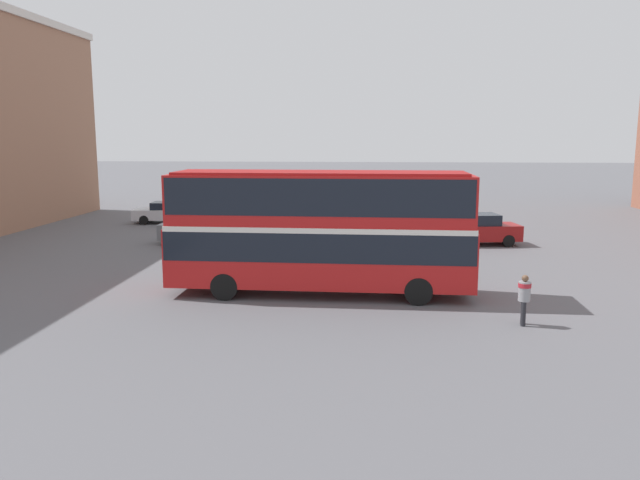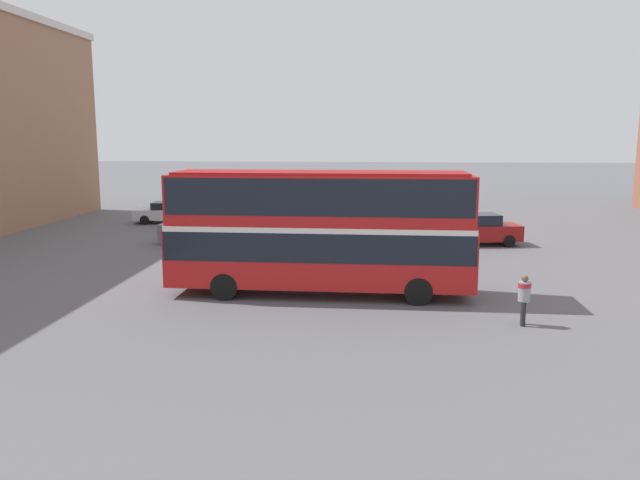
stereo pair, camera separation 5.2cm
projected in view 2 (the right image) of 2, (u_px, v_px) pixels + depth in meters
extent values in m
plane|color=#5B5B60|center=(371.00, 290.00, 24.24)|extent=(240.00, 240.00, 0.00)
cube|color=red|center=(320.00, 255.00, 23.35)|extent=(11.34, 2.78, 2.15)
cube|color=red|center=(320.00, 201.00, 23.01)|extent=(11.17, 2.70, 1.95)
cube|color=black|center=(320.00, 243.00, 23.27)|extent=(11.22, 2.81, 1.06)
cube|color=black|center=(320.00, 194.00, 22.97)|extent=(11.00, 2.73, 1.33)
cube|color=silver|center=(320.00, 226.00, 23.16)|extent=(11.22, 2.80, 0.20)
cube|color=maroon|center=(320.00, 173.00, 22.84)|extent=(10.65, 2.51, 0.10)
cylinder|color=black|center=(415.00, 277.00, 24.29)|extent=(1.01, 0.32, 1.00)
cylinder|color=black|center=(418.00, 291.00, 22.03)|extent=(1.01, 0.32, 1.00)
cylinder|color=black|center=(239.00, 273.00, 24.97)|extent=(1.01, 0.32, 1.00)
cylinder|color=black|center=(225.00, 286.00, 22.71)|extent=(1.01, 0.32, 1.00)
cylinder|color=#232328|center=(523.00, 314.00, 19.57)|extent=(0.15, 0.15, 0.78)
cylinder|color=#232328|center=(523.00, 312.00, 19.80)|extent=(0.15, 0.15, 0.78)
cylinder|color=gray|center=(524.00, 292.00, 19.57)|extent=(0.44, 0.44, 0.62)
cylinder|color=#B2232D|center=(525.00, 285.00, 19.54)|extent=(0.46, 0.46, 0.14)
sphere|color=brown|center=(525.00, 278.00, 19.50)|extent=(0.21, 0.21, 0.21)
cube|color=slate|center=(197.00, 231.00, 34.70)|extent=(3.99, 1.83, 0.85)
cube|color=black|center=(200.00, 219.00, 34.58)|extent=(2.08, 1.63, 0.51)
cylinder|color=black|center=(171.00, 240.00, 34.06)|extent=(0.64, 0.23, 0.64)
cylinder|color=black|center=(180.00, 235.00, 35.65)|extent=(0.64, 0.23, 0.64)
cylinder|color=black|center=(216.00, 240.00, 33.89)|extent=(0.64, 0.23, 0.64)
cylinder|color=black|center=(222.00, 236.00, 35.47)|extent=(0.64, 0.23, 0.64)
cube|color=silver|center=(168.00, 214.00, 42.87)|extent=(4.65, 2.35, 0.70)
cube|color=black|center=(170.00, 205.00, 42.78)|extent=(2.49, 1.93, 0.48)
cylinder|color=black|center=(145.00, 220.00, 42.04)|extent=(0.65, 0.28, 0.63)
cylinder|color=black|center=(151.00, 217.00, 43.73)|extent=(0.65, 0.28, 0.63)
cylinder|color=black|center=(186.00, 220.00, 42.11)|extent=(0.65, 0.28, 0.63)
cylinder|color=black|center=(191.00, 217.00, 43.80)|extent=(0.65, 0.28, 0.63)
cube|color=maroon|center=(481.00, 232.00, 34.22)|extent=(4.41, 2.49, 0.84)
cube|color=black|center=(478.00, 219.00, 34.09)|extent=(2.40, 2.00, 0.58)
cylinder|color=black|center=(498.00, 236.00, 35.21)|extent=(0.69, 0.32, 0.67)
cylinder|color=black|center=(509.00, 241.00, 33.54)|extent=(0.69, 0.32, 0.67)
cylinder|color=black|center=(453.00, 237.00, 35.02)|extent=(0.69, 0.32, 0.67)
cylinder|color=black|center=(462.00, 242.00, 33.35)|extent=(0.69, 0.32, 0.67)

